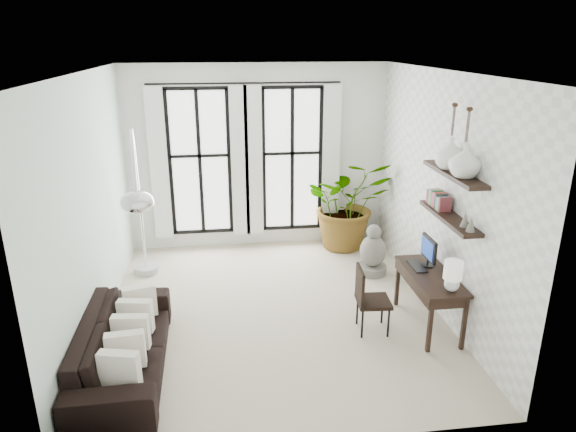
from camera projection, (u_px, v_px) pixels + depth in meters
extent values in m
plane|color=beige|center=(273.00, 310.00, 7.12)|extent=(5.00, 5.00, 0.00)
plane|color=white|center=(271.00, 72.00, 6.07)|extent=(5.00, 5.00, 0.00)
plane|color=silver|center=(91.00, 208.00, 6.32)|extent=(0.00, 5.00, 5.00)
plane|color=white|center=(439.00, 194.00, 6.87)|extent=(0.00, 5.00, 5.00)
plane|color=white|center=(258.00, 158.00, 8.93)|extent=(4.50, 0.00, 4.50)
cube|color=white|center=(200.00, 163.00, 8.80)|extent=(1.00, 0.02, 2.50)
cube|color=white|center=(159.00, 165.00, 8.62)|extent=(0.30, 0.04, 2.60)
cube|color=white|center=(240.00, 163.00, 8.79)|extent=(0.30, 0.04, 2.60)
cube|color=white|center=(292.00, 160.00, 9.00)|extent=(1.00, 0.02, 2.50)
cube|color=white|center=(254.00, 163.00, 8.82)|extent=(0.30, 0.04, 2.60)
cube|color=white|center=(331.00, 160.00, 8.99)|extent=(0.30, 0.04, 2.60)
cylinder|color=black|center=(245.00, 83.00, 8.38)|extent=(3.20, 0.03, 0.03)
cube|color=black|center=(449.00, 217.00, 6.27)|extent=(0.25, 1.30, 0.05)
cube|color=black|center=(454.00, 174.00, 6.09)|extent=(0.25, 1.30, 0.05)
cube|color=#E53950|center=(432.00, 196.00, 6.75)|extent=(0.16, 0.04, 0.18)
cube|color=#2C599B|center=(434.00, 197.00, 6.71)|extent=(0.16, 0.04, 0.18)
cube|color=gold|center=(435.00, 198.00, 6.67)|extent=(0.16, 0.03, 0.18)
cube|color=#309264|center=(436.00, 199.00, 6.62)|extent=(0.16, 0.04, 0.18)
cube|color=purple|center=(438.00, 200.00, 6.58)|extent=(0.16, 0.04, 0.18)
cube|color=#EA4C34|center=(439.00, 201.00, 6.54)|extent=(0.16, 0.04, 0.18)
cube|color=#414141|center=(441.00, 202.00, 6.50)|extent=(0.16, 0.04, 0.18)
cube|color=#34A8B9|center=(442.00, 203.00, 6.45)|extent=(0.16, 0.04, 0.18)
cube|color=tan|center=(444.00, 204.00, 6.41)|extent=(0.16, 0.04, 0.18)
cube|color=brown|center=(445.00, 205.00, 6.37)|extent=(0.16, 0.03, 0.18)
cone|color=slate|center=(465.00, 219.00, 5.86)|extent=(0.10, 0.10, 0.18)
cone|color=slate|center=(471.00, 224.00, 5.72)|extent=(0.10, 0.10, 0.18)
imported|color=black|center=(123.00, 346.00, 5.72)|extent=(0.94, 2.29, 0.66)
cube|color=white|center=(120.00, 370.00, 5.02)|extent=(0.40, 0.12, 0.40)
cube|color=white|center=(126.00, 350.00, 5.35)|extent=(0.40, 0.12, 0.40)
cube|color=white|center=(131.00, 332.00, 5.67)|extent=(0.40, 0.12, 0.40)
cube|color=white|center=(136.00, 316.00, 6.00)|extent=(0.40, 0.12, 0.40)
cube|color=white|center=(140.00, 301.00, 6.33)|extent=(0.40, 0.12, 0.40)
imported|color=#2D7228|center=(347.00, 203.00, 9.05)|extent=(1.50, 1.31, 1.64)
cube|color=black|center=(431.00, 276.00, 6.51)|extent=(0.53, 1.26, 0.04)
cube|color=black|center=(429.00, 282.00, 6.53)|extent=(0.48, 1.20, 0.12)
cube|color=black|center=(430.00, 326.00, 6.06)|extent=(0.05, 0.05, 0.70)
cube|color=black|center=(464.00, 324.00, 6.11)|extent=(0.05, 0.05, 0.70)
cube|color=black|center=(398.00, 282.00, 7.15)|extent=(0.05, 0.05, 0.70)
cube|color=black|center=(427.00, 280.00, 7.20)|extent=(0.05, 0.05, 0.70)
cube|color=black|center=(429.00, 248.00, 6.65)|extent=(0.04, 0.42, 0.30)
cube|color=navy|center=(427.00, 248.00, 6.65)|extent=(0.00, 0.36, 0.24)
cube|color=black|center=(417.00, 266.00, 6.71)|extent=(0.15, 0.40, 0.02)
sphere|color=silver|center=(452.00, 285.00, 6.02)|extent=(0.18, 0.18, 0.18)
cylinder|color=white|center=(453.00, 270.00, 5.96)|extent=(0.22, 0.22, 0.22)
cube|color=black|center=(373.00, 301.00, 6.51)|extent=(0.44, 0.44, 0.05)
cube|color=black|center=(360.00, 286.00, 6.42)|extent=(0.07, 0.42, 0.46)
cylinder|color=black|center=(363.00, 324.00, 6.40)|extent=(0.03, 0.03, 0.39)
cylinder|color=black|center=(389.00, 323.00, 6.44)|extent=(0.03, 0.03, 0.39)
cylinder|color=black|center=(357.00, 311.00, 6.71)|extent=(0.03, 0.03, 0.39)
cylinder|color=black|center=(381.00, 310.00, 6.75)|extent=(0.03, 0.03, 0.39)
cylinder|color=silver|center=(147.00, 269.00, 8.26)|extent=(0.39, 0.39, 0.11)
cylinder|color=silver|center=(144.00, 238.00, 8.09)|extent=(0.04, 0.04, 1.07)
ellipsoid|color=silver|center=(137.00, 202.00, 5.26)|extent=(0.34, 0.34, 0.22)
cylinder|color=slate|center=(372.00, 269.00, 8.22)|extent=(0.46, 0.46, 0.14)
ellipsoid|color=slate|center=(373.00, 251.00, 8.11)|extent=(0.41, 0.41, 0.51)
sphere|color=slate|center=(374.00, 232.00, 8.01)|extent=(0.23, 0.23, 0.23)
imported|color=white|center=(465.00, 161.00, 5.79)|extent=(0.37, 0.37, 0.38)
imported|color=white|center=(450.00, 153.00, 6.16)|extent=(0.37, 0.37, 0.38)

